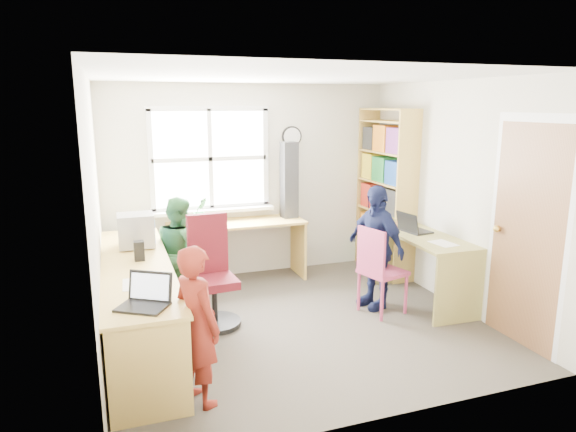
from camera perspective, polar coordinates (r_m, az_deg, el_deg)
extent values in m
cube|color=#403A32|center=(5.27, 0.92, -11.90)|extent=(3.60, 3.40, 0.02)
cube|color=white|center=(4.81, 1.02, 15.41)|extent=(3.60, 3.40, 0.02)
cube|color=beige|center=(6.51, -4.26, 3.89)|extent=(3.60, 0.02, 2.40)
cube|color=beige|center=(3.39, 11.03, -4.21)|extent=(3.60, 0.02, 2.40)
cube|color=beige|center=(4.61, -20.66, -0.39)|extent=(0.02, 3.40, 2.40)
cube|color=beige|center=(5.77, 18.10, 2.22)|extent=(0.02, 3.40, 2.40)
cube|color=white|center=(6.33, -8.64, 6.29)|extent=(1.40, 0.01, 1.20)
cube|color=white|center=(6.33, -8.63, 6.28)|extent=(1.48, 0.04, 1.28)
cube|color=#8C5F3C|center=(5.02, 24.95, -2.11)|extent=(0.02, 0.82, 2.00)
sphere|color=gold|center=(5.23, 22.17, -1.33)|extent=(0.07, 0.07, 0.07)
cylinder|color=black|center=(6.58, 0.41, 8.83)|extent=(0.26, 0.03, 0.26)
cylinder|color=white|center=(6.57, 0.47, 8.83)|extent=(0.22, 0.01, 0.22)
cube|color=#ECC15E|center=(4.82, -16.53, -5.28)|extent=(0.60, 2.70, 0.03)
cube|color=#ECC15E|center=(6.26, -5.71, -0.82)|extent=(1.65, 0.56, 0.03)
cube|color=#ECC15E|center=(4.95, -16.26, -9.43)|extent=(0.56, 0.03, 0.72)
cube|color=#ECC15E|center=(3.75, -15.03, -16.69)|extent=(0.56, 0.03, 0.72)
cube|color=#ECC15E|center=(6.19, -16.98, -5.04)|extent=(0.56, 0.03, 0.72)
cube|color=#ECC15E|center=(6.58, 1.16, -3.48)|extent=(0.03, 0.52, 0.72)
cube|color=#ECC15E|center=(4.08, -15.46, -14.23)|extent=(0.54, 0.45, 0.72)
cube|color=tan|center=(5.79, 15.16, -2.24)|extent=(0.65, 1.33, 0.03)
cube|color=tan|center=(5.40, 18.54, -7.70)|extent=(0.56, 0.05, 0.72)
cube|color=tan|center=(6.41, 11.96, -4.17)|extent=(0.56, 0.05, 0.72)
cube|color=#ECC15E|center=(6.25, 13.09, 1.86)|extent=(0.30, 0.02, 2.10)
cube|color=#ECC15E|center=(7.10, 8.80, 3.27)|extent=(0.30, 0.02, 2.10)
cube|color=#ECC15E|center=(6.58, 11.18, 11.56)|extent=(0.30, 1.00, 0.02)
cube|color=#ECC15E|center=(6.91, 10.48, -5.51)|extent=(0.30, 1.00, 0.02)
cube|color=#ECC15E|center=(6.81, 10.60, -2.62)|extent=(0.30, 1.00, 0.02)
cube|color=#ECC15E|center=(6.72, 10.73, 0.51)|extent=(0.30, 1.00, 0.02)
cube|color=#ECC15E|center=(6.65, 10.86, 3.71)|extent=(0.30, 1.00, 0.02)
cube|color=#ECC15E|center=(6.61, 10.99, 6.97)|extent=(0.30, 1.00, 0.02)
cube|color=#ECC15E|center=(6.58, 11.13, 10.26)|extent=(0.30, 1.00, 0.02)
cube|color=#B32819|center=(6.62, 11.81, -5.04)|extent=(0.25, 0.28, 0.27)
cube|color=#194599|center=(6.88, 10.45, -4.24)|extent=(0.25, 0.30, 0.29)
cube|color=#1E8039|center=(7.13, 9.26, -3.54)|extent=(0.25, 0.26, 0.30)
cube|color=gold|center=(6.52, 11.96, -1.87)|extent=(0.25, 0.28, 0.30)
cube|color=#783380|center=(6.78, 10.57, -1.18)|extent=(0.25, 0.30, 0.32)
cube|color=orange|center=(7.04, 9.36, -0.78)|extent=(0.25, 0.26, 0.29)
cube|color=#262626|center=(6.43, 12.11, 1.49)|extent=(0.25, 0.28, 0.32)
cube|color=beige|center=(6.71, 10.69, 1.83)|extent=(0.25, 0.30, 0.29)
cube|color=#B32819|center=(6.96, 9.47, 2.34)|extent=(0.25, 0.26, 0.30)
cube|color=#194599|center=(6.38, 12.26, 4.69)|extent=(0.25, 0.28, 0.29)
cube|color=#1E8039|center=(6.65, 10.83, 5.13)|extent=(0.25, 0.30, 0.30)
cube|color=gold|center=(6.91, 9.59, 5.51)|extent=(0.25, 0.26, 0.32)
cube|color=#783380|center=(6.34, 12.42, 8.17)|extent=(0.25, 0.28, 0.30)
cube|color=orange|center=(6.61, 10.96, 8.47)|extent=(0.25, 0.30, 0.32)
cube|color=#262626|center=(6.87, 9.69, 8.51)|extent=(0.25, 0.26, 0.29)
cylinder|color=black|center=(5.25, -8.07, -11.67)|extent=(0.54, 0.54, 0.05)
cylinder|color=black|center=(5.17, -8.14, -9.55)|extent=(0.06, 0.06, 0.38)
cube|color=#5A1119|center=(5.09, -8.22, -7.28)|extent=(0.45, 0.45, 0.08)
cube|color=#5A1119|center=(5.17, -8.93, -2.98)|extent=(0.40, 0.10, 0.60)
cylinder|color=#C14069|center=(5.31, 10.40, -9.27)|extent=(0.04, 0.04, 0.43)
cylinder|color=#C14069|center=(5.54, 12.96, -8.44)|extent=(0.04, 0.04, 0.43)
cylinder|color=#C14069|center=(5.54, 7.87, -8.24)|extent=(0.04, 0.04, 0.43)
cylinder|color=#C14069|center=(5.77, 10.44, -7.50)|extent=(0.04, 0.04, 0.43)
cube|color=#C14069|center=(5.46, 10.51, -6.14)|extent=(0.49, 0.49, 0.04)
cube|color=#C14069|center=(5.27, 9.20, -3.95)|extent=(0.13, 0.38, 0.48)
cube|color=#929396|center=(5.35, -16.43, -3.26)|extent=(0.25, 0.20, 0.02)
cube|color=#929396|center=(5.31, -16.54, -1.52)|extent=(0.35, 0.31, 0.33)
cube|color=#3F72F2|center=(5.32, -14.67, -1.39)|extent=(0.00, 0.27, 0.24)
cube|color=black|center=(3.79, -15.85, -9.71)|extent=(0.41, 0.38, 0.02)
cube|color=black|center=(3.86, -15.05, -7.54)|extent=(0.31, 0.23, 0.22)
cube|color=white|center=(3.85, -15.11, -7.58)|extent=(0.27, 0.19, 0.18)
cube|color=black|center=(5.92, 13.98, -1.61)|extent=(0.29, 0.37, 0.02)
cube|color=black|center=(5.81, 13.11, -0.70)|extent=(0.11, 0.34, 0.22)
cube|color=#3F72F2|center=(5.82, 13.18, -0.69)|extent=(0.08, 0.30, 0.18)
cube|color=black|center=(4.89, -16.22, -3.73)|extent=(0.09, 0.09, 0.18)
cube|color=black|center=(5.55, -16.87, -1.89)|extent=(0.11, 0.11, 0.18)
cube|color=black|center=(6.41, 0.12, 4.02)|extent=(0.20, 0.18, 0.95)
cube|color=red|center=(6.21, 12.10, -0.68)|extent=(0.35, 0.35, 0.06)
cube|color=white|center=(4.29, -16.49, -7.25)|extent=(0.22, 0.31, 0.00)
cube|color=white|center=(5.50, 16.89, -2.94)|extent=(0.22, 0.30, 0.00)
imported|color=#286535|center=(6.18, -9.72, 0.57)|extent=(0.21, 0.19, 0.32)
imported|color=maroon|center=(3.82, -10.06, -11.89)|extent=(0.45, 0.52, 1.20)
imported|color=#2E743A|center=(5.62, -11.87, -3.95)|extent=(0.59, 0.68, 1.20)
imported|color=#151C43|center=(5.55, 9.67, -3.39)|extent=(0.51, 0.84, 1.33)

